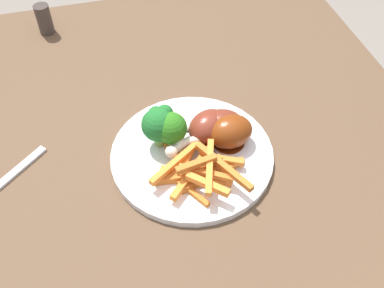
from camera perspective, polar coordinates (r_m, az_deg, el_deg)
dining_table at (r=0.80m, az=-3.61°, el=-5.66°), size 0.91×0.89×0.72m
dinner_plate at (r=0.70m, az=-0.00°, el=-1.41°), size 0.25×0.25×0.01m
broccoli_floret_front at (r=0.67m, az=-2.85°, el=2.10°), size 0.05×0.05×0.06m
broccoli_floret_middle at (r=0.68m, az=-3.42°, el=2.43°), size 0.05×0.05×0.06m
broccoli_floret_back at (r=0.68m, az=-3.87°, el=2.67°), size 0.05×0.06×0.07m
carrot_fries_pile at (r=0.65m, az=0.97°, el=-3.33°), size 0.14×0.15×0.04m
chicken_drumstick_near at (r=0.69m, az=4.45°, el=1.50°), size 0.06×0.12×0.05m
chicken_drumstick_far at (r=0.69m, az=1.87°, el=2.02°), size 0.08×0.12×0.05m
chicken_drumstick_extra at (r=0.70m, az=3.26°, el=2.32°), size 0.06×0.13×0.05m
pepper_shaker at (r=0.97m, az=-18.21°, el=14.78°), size 0.03×0.03×0.06m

